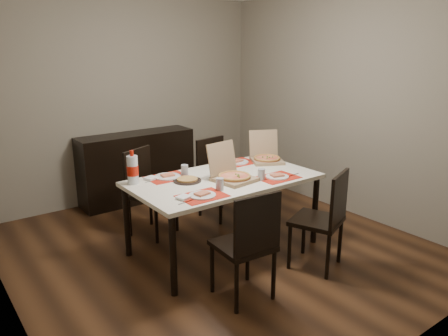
# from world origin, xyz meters

# --- Properties ---
(ground) EXTENTS (3.80, 4.00, 0.02)m
(ground) POSITION_xyz_m (0.00, 0.00, -0.01)
(ground) COLOR #482A16
(ground) RESTS_ON ground
(room_walls) EXTENTS (3.84, 4.02, 2.62)m
(room_walls) POSITION_xyz_m (0.00, 0.43, 1.73)
(room_walls) COLOR gray
(room_walls) RESTS_ON ground
(sideboard) EXTENTS (1.50, 0.40, 0.90)m
(sideboard) POSITION_xyz_m (0.00, 1.78, 0.45)
(sideboard) COLOR black
(sideboard) RESTS_ON ground
(dining_table) EXTENTS (1.80, 1.00, 0.75)m
(dining_table) POSITION_xyz_m (0.05, -0.06, 0.68)
(dining_table) COLOR white
(dining_table) RESTS_ON ground
(chair_near_left) EXTENTS (0.45, 0.45, 0.93)m
(chair_near_left) POSITION_xyz_m (-0.35, -0.91, 0.51)
(chair_near_left) COLOR black
(chair_near_left) RESTS_ON ground
(chair_near_right) EXTENTS (0.55, 0.55, 0.93)m
(chair_near_right) POSITION_xyz_m (0.55, -0.91, 0.51)
(chair_near_right) COLOR black
(chair_near_right) RESTS_ON ground
(chair_far_left) EXTENTS (0.56, 0.56, 0.93)m
(chair_far_left) POSITION_xyz_m (-0.37, 0.76, 0.51)
(chair_far_left) COLOR black
(chair_far_left) RESTS_ON ground
(chair_far_right) EXTENTS (0.47, 0.47, 0.93)m
(chair_far_right) POSITION_xyz_m (0.54, 0.74, 0.51)
(chair_far_right) COLOR black
(chair_far_right) RESTS_ON ground
(setting_near_left) EXTENTS (0.53, 0.30, 0.11)m
(setting_near_left) POSITION_xyz_m (-0.38, -0.35, 0.77)
(setting_near_left) COLOR red
(setting_near_left) RESTS_ON dining_table
(setting_near_right) EXTENTS (0.48, 0.30, 0.11)m
(setting_near_right) POSITION_xyz_m (0.42, -0.35, 0.77)
(setting_near_right) COLOR red
(setting_near_right) RESTS_ON dining_table
(setting_far_left) EXTENTS (0.45, 0.30, 0.11)m
(setting_far_left) POSITION_xyz_m (-0.36, 0.27, 0.77)
(setting_far_left) COLOR red
(setting_far_left) RESTS_ON dining_table
(setting_far_right) EXTENTS (0.49, 0.30, 0.11)m
(setting_far_right) POSITION_xyz_m (0.45, 0.27, 0.77)
(setting_far_right) COLOR red
(setting_far_right) RESTS_ON dining_table
(napkin_loose) EXTENTS (0.14, 0.15, 0.02)m
(napkin_loose) POSITION_xyz_m (0.20, -0.14, 0.76)
(napkin_loose) COLOR white
(napkin_loose) RESTS_ON dining_table
(pizza_box_center) EXTENTS (0.39, 0.43, 0.35)m
(pizza_box_center) POSITION_xyz_m (0.07, -0.17, 0.81)
(pizza_box_center) COLOR #927654
(pizza_box_center) RESTS_ON dining_table
(pizza_box_right) EXTENTS (0.45, 0.47, 0.33)m
(pizza_box_right) POSITION_xyz_m (0.79, 0.16, 0.80)
(pizza_box_right) COLOR #927654
(pizza_box_right) RESTS_ON dining_table
(faina_plate) EXTENTS (0.27, 0.27, 0.03)m
(faina_plate) POSITION_xyz_m (-0.29, 0.06, 0.76)
(faina_plate) COLOR black
(faina_plate) RESTS_ON dining_table
(dip_bowl) EXTENTS (0.13, 0.13, 0.02)m
(dip_bowl) POSITION_xyz_m (0.12, 0.15, 0.76)
(dip_bowl) COLOR white
(dip_bowl) RESTS_ON dining_table
(soda_bottle) EXTENTS (0.11, 0.11, 0.32)m
(soda_bottle) POSITION_xyz_m (-0.73, 0.30, 0.88)
(soda_bottle) COLOR silver
(soda_bottle) RESTS_ON dining_table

